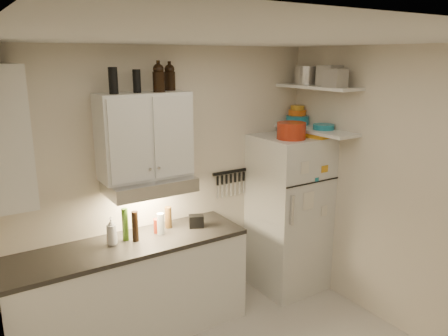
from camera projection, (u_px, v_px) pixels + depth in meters
ceiling at (269, 37)px, 2.69m from camera, size 3.20×3.00×0.02m
back_wall at (169, 183)px, 4.25m from camera, size 3.20×0.02×2.60m
left_wall at (8, 304)px, 2.17m from camera, size 0.02×3.00×2.60m
right_wall at (408, 196)px, 3.86m from camera, size 0.02×3.00×2.60m
base_cabinet at (131, 292)px, 3.92m from camera, size 2.10×0.60×0.88m
countertop at (128, 245)px, 3.81m from camera, size 2.10×0.62×0.04m
upper_cabinet at (144, 136)px, 3.82m from camera, size 0.80×0.33×0.75m
side_cabinet at (1, 136)px, 3.08m from camera, size 0.33×0.55×1.00m
range_hood at (149, 185)px, 3.87m from camera, size 0.76×0.46×0.12m
fridge at (289, 213)px, 4.73m from camera, size 0.70×0.68×1.70m
shelf_hi at (318, 87)px, 4.39m from camera, size 0.30×0.95×0.03m
shelf_lo at (315, 130)px, 4.50m from camera, size 0.30×0.95×0.03m
knife_strip at (230, 172)px, 4.59m from camera, size 0.42×0.02×0.03m
dutch_oven at (291, 131)px, 4.33m from camera, size 0.38×0.38×0.17m
book_stack at (318, 134)px, 4.41m from camera, size 0.21×0.24×0.07m
spice_jar at (305, 133)px, 4.44m from camera, size 0.06×0.06×0.09m
stock_pot at (307, 75)px, 4.58m from camera, size 0.28×0.28×0.19m
tin_a at (329, 76)px, 4.27m from camera, size 0.22×0.21×0.20m
tin_b at (335, 78)px, 4.09m from camera, size 0.18×0.18×0.17m
bowl_teal at (297, 120)px, 4.76m from camera, size 0.24×0.24×0.10m
bowl_orange at (297, 112)px, 4.79m from camera, size 0.19×0.19×0.06m
bowl_yellow at (297, 108)px, 4.78m from camera, size 0.15×0.15×0.05m
plates at (324, 127)px, 4.45m from camera, size 0.27×0.27×0.05m
growler_a at (159, 77)px, 3.73m from camera, size 0.13×0.13×0.25m
growler_b at (170, 77)px, 3.92m from camera, size 0.12×0.12×0.24m
thermos_a at (137, 81)px, 3.65m from camera, size 0.09×0.09×0.19m
thermos_b at (113, 81)px, 3.53m from camera, size 0.09×0.09×0.22m
soap_bottle at (111, 230)px, 3.73m from camera, size 0.14×0.14×0.28m
pepper_mill at (168, 217)px, 4.12m from camera, size 0.08×0.08×0.21m
oil_bottle at (125, 224)px, 3.83m from camera, size 0.06×0.06×0.30m
vinegar_bottle at (135, 226)px, 3.81m from camera, size 0.07×0.07×0.27m
clear_bottle at (161, 224)px, 3.97m from camera, size 0.08×0.08×0.20m
red_jar at (157, 226)px, 4.01m from camera, size 0.08×0.08×0.13m
caddy at (196, 221)px, 4.15m from camera, size 0.16×0.14×0.12m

